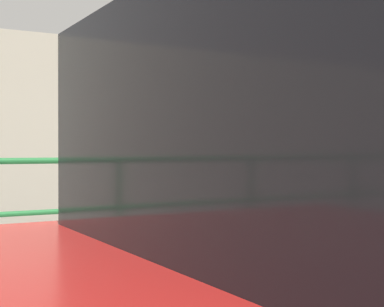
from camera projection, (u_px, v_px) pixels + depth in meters
name	position (u px, v px, depth m)	size (l,w,h in m)	color
parking_meter	(250.00, 183.00, 3.12)	(0.17, 0.18, 1.43)	slate
pedestrian_at_meter	(171.00, 189.00, 2.96)	(0.64, 0.47, 1.77)	slate
background_railing	(123.00, 190.00, 5.86)	(24.06, 0.06, 1.14)	#1E602D
backdrop_wall	(49.00, 138.00, 8.51)	(32.00, 0.50, 3.06)	#ADA38E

